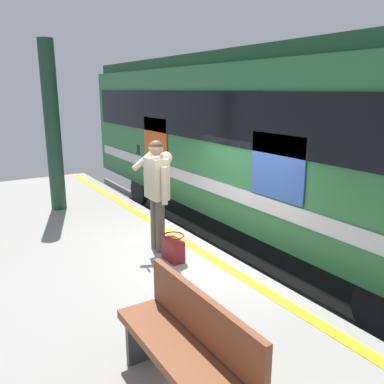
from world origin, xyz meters
TOP-DOWN VIEW (x-y plane):
  - ground_plane at (0.00, 0.00)m, footprint 24.28×24.28m
  - platform at (0.00, 2.26)m, footprint 13.71×4.52m
  - safety_line at (0.00, 0.30)m, footprint 13.44×0.16m
  - track_rail_near at (0.00, -1.38)m, footprint 17.82×0.08m
  - track_rail_far at (0.00, -2.81)m, footprint 17.82×0.08m
  - train_carriage at (1.30, -2.09)m, footprint 11.30×2.90m
  - passenger at (0.33, 0.81)m, footprint 0.57×0.55m
  - handbag at (-0.15, 0.82)m, footprint 0.37×0.33m
  - station_column at (3.45, 1.57)m, footprint 0.31×0.31m
  - bench at (-2.58, 2.04)m, footprint 1.55×0.44m

SIDE VIEW (x-z plane):
  - ground_plane at x=0.00m, z-range 0.00..0.00m
  - track_rail_near at x=0.00m, z-range 0.00..0.16m
  - track_rail_far at x=0.00m, z-range 0.00..0.16m
  - platform at x=0.00m, z-range 0.00..0.87m
  - safety_line at x=0.00m, z-range 0.87..0.88m
  - handbag at x=-0.15m, z-range 0.85..1.25m
  - bench at x=-2.58m, z-range 0.91..1.81m
  - passenger at x=0.33m, z-range 1.02..2.74m
  - train_carriage at x=1.30m, z-range 0.54..4.36m
  - station_column at x=3.45m, z-range 0.87..4.27m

